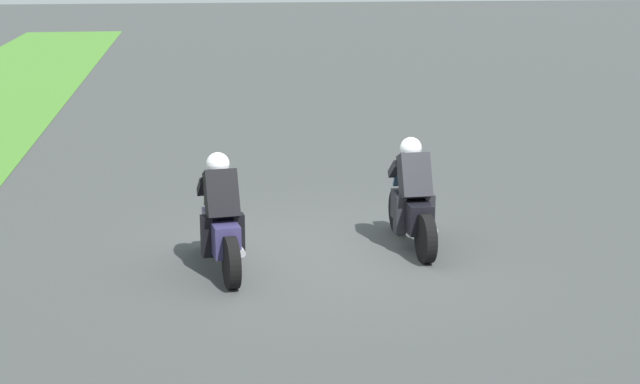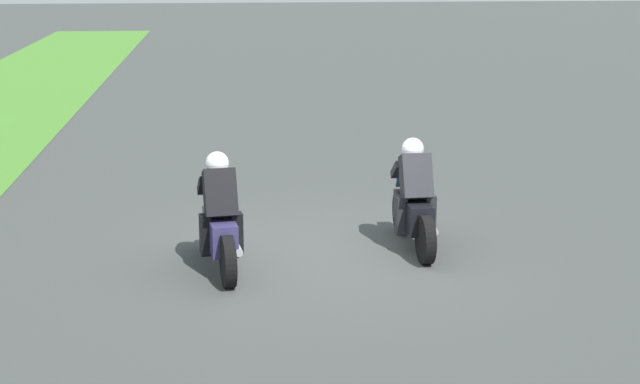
# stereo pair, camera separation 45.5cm
# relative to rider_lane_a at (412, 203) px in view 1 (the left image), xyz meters

# --- Properties ---
(ground_plane) EXTENTS (120.00, 120.00, 0.00)m
(ground_plane) POSITION_rel_rider_lane_a_xyz_m (-0.17, 1.29, -0.62)
(ground_plane) COLOR #3C3E3D
(rider_lane_a) EXTENTS (2.04, 0.55, 1.51)m
(rider_lane_a) POSITION_rel_rider_lane_a_xyz_m (0.00, 0.00, 0.00)
(rider_lane_a) COLOR black
(rider_lane_a) RESTS_ON ground_plane
(rider_lane_b) EXTENTS (2.04, 0.59, 1.51)m
(rider_lane_b) POSITION_rel_rider_lane_a_xyz_m (-0.67, 2.62, 0.00)
(rider_lane_b) COLOR black
(rider_lane_b) RESTS_ON ground_plane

